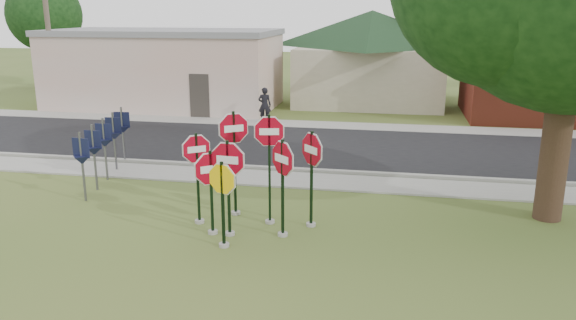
% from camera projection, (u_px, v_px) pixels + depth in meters
% --- Properties ---
extents(ground, '(120.00, 120.00, 0.00)m').
position_uv_depth(ground, '(231.00, 251.00, 12.63)').
color(ground, '#3F5821').
rests_on(ground, ground).
extents(sidewalk_near, '(60.00, 1.60, 0.06)m').
position_uv_depth(sidewalk_near, '(280.00, 179.00, 17.84)').
color(sidewalk_near, gray).
rests_on(sidewalk_near, ground).
extents(road, '(60.00, 7.00, 0.04)m').
position_uv_depth(road, '(303.00, 147.00, 22.11)').
color(road, black).
rests_on(road, ground).
extents(sidewalk_far, '(60.00, 1.60, 0.06)m').
position_uv_depth(sidewalk_far, '(318.00, 125.00, 26.18)').
color(sidewalk_far, gray).
rests_on(sidewalk_far, ground).
extents(curb, '(60.00, 0.20, 0.14)m').
position_uv_depth(curb, '(286.00, 169.00, 18.77)').
color(curb, gray).
rests_on(curb, ground).
extents(stop_sign_center, '(1.15, 0.24, 2.46)m').
position_uv_depth(stop_sign_center, '(228.00, 174.00, 13.11)').
color(stop_sign_center, gray).
rests_on(stop_sign_center, ground).
extents(stop_sign_yellow, '(0.94, 0.33, 2.11)m').
position_uv_depth(stop_sign_yellow, '(223.00, 195.00, 12.53)').
color(stop_sign_yellow, gray).
rests_on(stop_sign_yellow, ground).
extents(stop_sign_left, '(0.88, 0.69, 2.18)m').
position_uv_depth(stop_sign_left, '(211.00, 182.00, 13.26)').
color(stop_sign_left, gray).
rests_on(stop_sign_left, ground).
extents(stop_sign_right, '(0.84, 0.80, 2.49)m').
position_uv_depth(stop_sign_right, '(283.00, 174.00, 13.06)').
color(stop_sign_right, gray).
rests_on(stop_sign_right, ground).
extents(stop_sign_back_right, '(1.02, 0.24, 2.90)m').
position_uv_depth(stop_sign_back_right, '(269.00, 154.00, 13.79)').
color(stop_sign_back_right, gray).
rests_on(stop_sign_back_right, ground).
extents(stop_sign_back_left, '(0.93, 0.63, 2.88)m').
position_uv_depth(stop_sign_back_left, '(234.00, 147.00, 14.40)').
color(stop_sign_back_left, gray).
rests_on(stop_sign_back_left, ground).
extents(stop_sign_far_right, '(0.79, 0.85, 2.55)m').
position_uv_depth(stop_sign_far_right, '(312.00, 165.00, 13.66)').
color(stop_sign_far_right, gray).
rests_on(stop_sign_far_right, ground).
extents(stop_sign_far_left, '(0.82, 0.59, 2.43)m').
position_uv_depth(stop_sign_far_left, '(197.00, 167.00, 13.90)').
color(stop_sign_far_left, gray).
rests_on(stop_sign_far_left, ground).
extents(route_sign_row, '(1.43, 4.63, 2.00)m').
position_uv_depth(route_sign_row, '(105.00, 142.00, 17.56)').
color(route_sign_row, '#59595E').
rests_on(route_sign_row, ground).
extents(building_stucco, '(12.20, 6.20, 4.20)m').
position_uv_depth(building_stucco, '(165.00, 68.00, 30.77)').
color(building_stucco, beige).
rests_on(building_stucco, ground).
extents(building_house, '(11.60, 11.60, 6.20)m').
position_uv_depth(building_house, '(372.00, 38.00, 32.18)').
color(building_house, '#BAAF94').
rests_on(building_house, ground).
extents(building_brick, '(10.20, 6.20, 4.75)m').
position_uv_depth(building_brick, '(574.00, 70.00, 27.37)').
color(building_brick, maroon).
rests_on(building_brick, ground).
extents(utility_pole_near, '(2.20, 0.26, 9.50)m').
position_uv_depth(utility_pole_near, '(47.00, 15.00, 28.29)').
color(utility_pole_near, '#463C2F').
rests_on(utility_pole_near, ground).
extents(bg_tree_left, '(4.90, 4.90, 7.35)m').
position_uv_depth(bg_tree_left, '(44.00, 15.00, 37.75)').
color(bg_tree_left, black).
rests_on(bg_tree_left, ground).
extents(pedestrian, '(0.67, 0.49, 1.67)m').
position_uv_depth(pedestrian, '(265.00, 105.00, 26.38)').
color(pedestrian, black).
rests_on(pedestrian, sidewalk_far).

